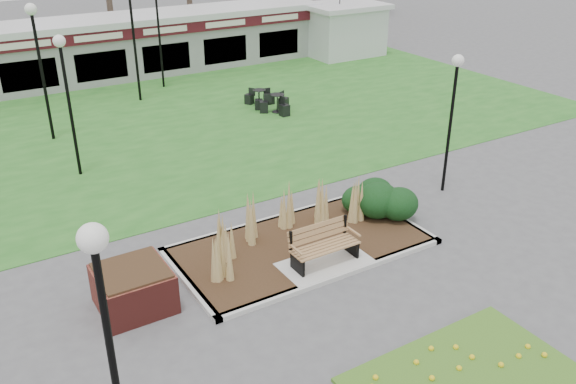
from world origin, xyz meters
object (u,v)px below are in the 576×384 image
park_bench (323,244)px  bistro_set_d (277,106)px  food_pavilion (92,50)px  lamp_post_near_right (454,94)px  lamp_post_mid_right (132,18)px  lamp_post_far_left (37,43)px  bistro_set_b (259,100)px  service_hut (343,29)px  lamp_post_far_right (158,18)px  brick_planter (133,288)px  lamp_post_near_left (104,311)px  patio_umbrella (339,30)px  lamp_post_mid_left (65,75)px

park_bench → bistro_set_d: park_bench is taller
food_pavilion → lamp_post_near_right: 19.01m
lamp_post_near_right → lamp_post_mid_right: lamp_post_mid_right is taller
park_bench → lamp_post_far_left: (-3.61, 12.30, 2.95)m
lamp_post_mid_right → bistro_set_d: 7.09m
lamp_post_mid_right → bistro_set_b: lamp_post_mid_right is taller
lamp_post_near_right → bistro_set_b: size_ratio=3.14×
lamp_post_near_right → bistro_set_d: 9.50m
lamp_post_far_left → bistro_set_d: (8.63, -1.64, -3.27)m
bistro_set_b → bistro_set_d: (0.20, -1.16, 0.02)m
park_bench → lamp_post_near_right: (5.50, 1.58, 2.43)m
park_bench → food_pavilion: 19.73m
park_bench → service_hut: 22.32m
park_bench → bistro_set_d: 11.79m
park_bench → lamp_post_near_right: size_ratio=0.41×
park_bench → lamp_post_far_right: size_ratio=0.39×
brick_planter → bistro_set_b: (9.21, 11.07, -0.22)m
lamp_post_near_left → lamp_post_far_left: 16.22m
lamp_post_near_left → patio_umbrella: (19.15, 21.50, -1.93)m
brick_planter → bistro_set_d: bearing=46.5°
service_hut → patio_umbrella: size_ratio=1.99×
lamp_post_mid_left → lamp_post_far_right: 10.17m
lamp_post_near_left → patio_umbrella: size_ratio=2.07×
lamp_post_near_left → patio_umbrella: 28.86m
lamp_post_far_left → patio_umbrella: (16.81, 5.46, -2.14)m
lamp_post_near_left → lamp_post_far_right: bearing=67.8°
brick_planter → patio_umbrella: size_ratio=0.68×
service_hut → lamp_post_mid_right: 13.17m
bistro_set_d → brick_planter: bearing=-133.5°
patio_umbrella → food_pavilion: bearing=171.5°
lamp_post_near_right → lamp_post_mid_right: 14.51m
lamp_post_far_right → lamp_post_near_right: bearing=-78.4°
brick_planter → lamp_post_mid_left: size_ratio=0.34×
food_pavilion → lamp_post_mid_right: 4.95m
patio_umbrella → brick_planter: bearing=-136.0°
lamp_post_far_right → lamp_post_mid_right: bearing=-138.2°
lamp_post_far_left → bistro_set_b: bearing=-3.2°
patio_umbrella → lamp_post_near_left: bearing=-131.7°
lamp_post_mid_left → lamp_post_far_left: lamp_post_far_left is taller
lamp_post_far_left → service_hut: bearing=17.7°
lamp_post_near_left → lamp_post_mid_left: lamp_post_near_left is taller
lamp_post_mid_right → bistro_set_b: size_ratio=3.69×
service_hut → bistro_set_b: (-8.69, -5.93, -1.20)m
lamp_post_near_left → bistro_set_b: 19.19m
service_hut → lamp_post_near_left: size_ratio=0.96×
lamp_post_near_left → lamp_post_mid_right: (6.70, 19.03, 0.20)m
lamp_post_mid_left → lamp_post_far_left: 3.78m
lamp_post_mid_left → bistro_set_d: lamp_post_mid_left is taller
lamp_post_near_right → service_hut: bearing=63.7°
brick_planter → lamp_post_near_left: bearing=-109.1°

